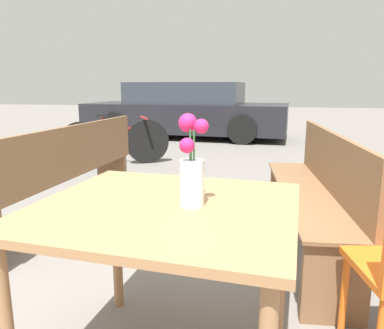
# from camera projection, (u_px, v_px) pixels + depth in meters

# --- Properties ---
(table_front) EXTENTS (1.03, 0.97, 0.73)m
(table_front) POSITION_uv_depth(u_px,v_px,m) (166.00, 227.00, 1.42)
(table_front) COLOR #9E7047
(table_front) RESTS_ON ground_plane
(flower_vase) EXTENTS (0.12, 0.13, 0.34)m
(flower_vase) POSITION_uv_depth(u_px,v_px,m) (192.00, 172.00, 1.36)
(flower_vase) COLOR silver
(flower_vase) RESTS_ON table_front
(bench_near) EXTENTS (0.50, 1.87, 0.85)m
(bench_near) POSITION_uv_depth(u_px,v_px,m) (317.00, 187.00, 2.61)
(bench_near) COLOR brown
(bench_near) RESTS_ON ground_plane
(bench_middle) EXTENTS (0.47, 1.99, 0.85)m
(bench_middle) POSITION_uv_depth(u_px,v_px,m) (70.00, 169.00, 3.15)
(bench_middle) COLOR brown
(bench_middle) RESTS_ON ground_plane
(bicycle) EXTENTS (1.44, 0.82, 0.77)m
(bicycle) POSITION_uv_depth(u_px,v_px,m) (115.00, 142.00, 5.52)
(bicycle) COLOR black
(bicycle) RESTS_ON ground_plane
(parked_car) EXTENTS (4.62, 1.99, 1.23)m
(parked_car) POSITION_uv_depth(u_px,v_px,m) (186.00, 111.00, 8.55)
(parked_car) COLOR black
(parked_car) RESTS_ON ground_plane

